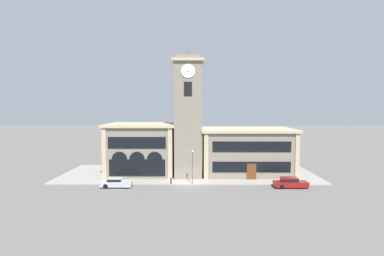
{
  "coord_description": "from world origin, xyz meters",
  "views": [
    {
      "loc": [
        1.01,
        -44.48,
        11.74
      ],
      "look_at": [
        0.63,
        3.22,
        8.47
      ],
      "focal_mm": 28.0,
      "sensor_mm": 36.0,
      "label": 1
    }
  ],
  "objects_px": {
    "parked_car_near": "(116,182)",
    "bollard": "(171,181)",
    "parked_car_mid": "(290,182)",
    "street_lamp": "(192,161)"
  },
  "relations": [
    {
      "from": "parked_car_mid",
      "to": "bollard",
      "type": "xyz_separation_m",
      "value": [
        -17.6,
        1.43,
        -0.12
      ]
    },
    {
      "from": "parked_car_mid",
      "to": "bollard",
      "type": "height_order",
      "value": "parked_car_mid"
    },
    {
      "from": "parked_car_mid",
      "to": "street_lamp",
      "type": "distance_m",
      "value": 14.71
    },
    {
      "from": "bollard",
      "to": "parked_car_near",
      "type": "bearing_deg",
      "value": -169.83
    },
    {
      "from": "parked_car_near",
      "to": "parked_car_mid",
      "type": "bearing_deg",
      "value": -0.22
    },
    {
      "from": "parked_car_near",
      "to": "bollard",
      "type": "bearing_deg",
      "value": 9.95
    },
    {
      "from": "parked_car_near",
      "to": "bollard",
      "type": "xyz_separation_m",
      "value": [
        7.97,
        1.43,
        -0.06
      ]
    },
    {
      "from": "parked_car_near",
      "to": "bollard",
      "type": "distance_m",
      "value": 8.1
    },
    {
      "from": "street_lamp",
      "to": "parked_car_mid",
      "type": "bearing_deg",
      "value": -6.62
    },
    {
      "from": "parked_car_near",
      "to": "street_lamp",
      "type": "height_order",
      "value": "street_lamp"
    }
  ]
}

